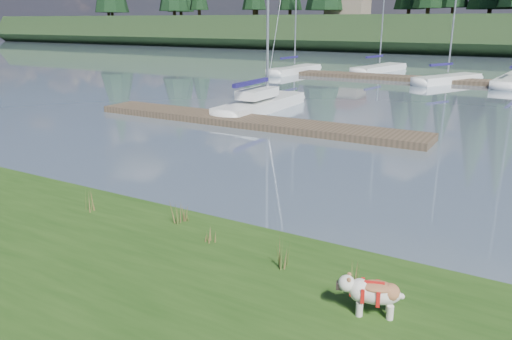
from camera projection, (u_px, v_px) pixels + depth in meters
The scene contains 17 objects.
ground at pixel (436, 82), 37.87m from camera, with size 200.00×200.00×0.00m, color slate.
ridge at pixel (497, 34), 72.75m from camera, with size 200.00×20.00×5.00m, color #1E3318.
bulldog at pixel (374, 292), 7.25m from camera, with size 0.97×0.58×0.57m.
sailboat_main at pixel (267, 101), 26.22m from camera, with size 1.74×8.14×11.75m.
dock_near at pixel (249, 121), 22.36m from camera, with size 16.00×2.00×0.30m, color #4C3D2C.
dock_far at pixel (464, 81), 36.86m from camera, with size 26.00×2.20×0.30m, color #4C3D2C.
sailboat_bg_0 at pixel (298, 69), 44.61m from camera, with size 2.12×8.01×11.48m.
sailboat_bg_1 at pixel (383, 67), 45.88m from camera, with size 3.22×8.78×12.78m.
sailboat_bg_2 at pixel (453, 78), 37.42m from camera, with size 4.49×7.32×11.20m.
weed_0 at pixel (176, 213), 10.56m from camera, with size 0.17×0.14×0.56m.
weed_1 at pixel (185, 213), 10.68m from camera, with size 0.17×0.14×0.45m.
weed_2 at pixel (283, 254), 8.65m from camera, with size 0.17×0.14×0.59m.
weed_3 at pixel (89, 199), 11.25m from camera, with size 0.17×0.14×0.64m.
weed_4 at pixel (211, 235), 9.67m from camera, with size 0.17×0.14×0.36m.
weed_5 at pixel (355, 269), 8.20m from camera, with size 0.17×0.14×0.51m.
mud_lip at pixel (162, 217), 11.68m from camera, with size 60.00×0.50×0.14m, color #33281C.
house_0 at pixel (348, 2), 79.46m from camera, with size 6.30×5.30×4.65m.
Camera 1 is at (7.36, -9.89, 4.49)m, focal length 35.00 mm.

